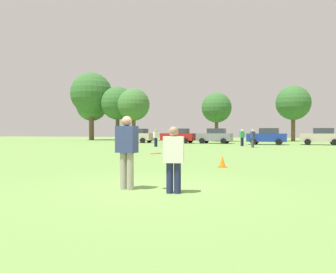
{
  "coord_description": "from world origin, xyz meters",
  "views": [
    {
      "loc": [
        3.08,
        -7.83,
        1.42
      ],
      "look_at": [
        -0.2,
        1.88,
        1.27
      ],
      "focal_mm": 36.26,
      "sensor_mm": 36.0,
      "label": 1
    }
  ],
  "objects": [
    {
      "name": "traffic_cone",
      "position": [
        0.82,
        5.67,
        0.23
      ],
      "size": [
        0.32,
        0.32,
        0.48
      ],
      "color": "#D8590C",
      "rests_on": "ground"
    },
    {
      "name": "player_defender",
      "position": [
        0.71,
        -0.41,
        0.86
      ],
      "size": [
        0.51,
        0.36,
        1.54
      ],
      "color": "#1E234C",
      "rests_on": "ground"
    },
    {
      "name": "tree_west_maple",
      "position": [
        -27.81,
        42.82,
        7.91
      ],
      "size": [
        7.07,
        7.07,
        11.49
      ],
      "color": "brown",
      "rests_on": "ground"
    },
    {
      "name": "tree_east_birch",
      "position": [
        -19.34,
        41.55,
        5.71
      ],
      "size": [
        5.11,
        5.11,
        8.31
      ],
      "color": "brown",
      "rests_on": "ground"
    },
    {
      "name": "parked_car_mid_left",
      "position": [
        -9.21,
        32.7,
        0.92
      ],
      "size": [
        4.28,
        2.37,
        1.82
      ],
      "color": "maroon",
      "rests_on": "ground"
    },
    {
      "name": "parked_car_mid_right",
      "position": [
        1.52,
        31.03,
        0.92
      ],
      "size": [
        4.28,
        2.37,
        1.82
      ],
      "color": "navy",
      "rests_on": "ground"
    },
    {
      "name": "parked_car_near_right",
      "position": [
        7.07,
        32.08,
        0.92
      ],
      "size": [
        4.28,
        2.37,
        1.82
      ],
      "color": "#B7AD99",
      "rests_on": "ground"
    },
    {
      "name": "frisbee",
      "position": [
        0.16,
        -0.12,
        0.89
      ],
      "size": [
        0.27,
        0.27,
        0.06
      ],
      "color": "#E54C33"
    },
    {
      "name": "tree_far_east_pine",
      "position": [
        4.62,
        45.62,
        5.66
      ],
      "size": [
        5.07,
        5.07,
        8.23
      ],
      "color": "brown",
      "rests_on": "ground"
    },
    {
      "name": "tree_west_oak",
      "position": [
        -28.48,
        44.04,
        5.95
      ],
      "size": [
        5.32,
        5.32,
        8.65
      ],
      "color": "brown",
      "rests_on": "ground"
    },
    {
      "name": "tree_east_oak",
      "position": [
        -6.07,
        41.62,
        4.93
      ],
      "size": [
        4.41,
        4.41,
        7.17
      ],
      "color": "brown",
      "rests_on": "ground"
    },
    {
      "name": "parked_car_center",
      "position": [
        -4.66,
        32.96,
        0.92
      ],
      "size": [
        4.28,
        2.37,
        1.82
      ],
      "color": "slate",
      "rests_on": "ground"
    },
    {
      "name": "parked_car_near_left",
      "position": [
        -14.7,
        32.44,
        0.92
      ],
      "size": [
        4.28,
        2.37,
        1.82
      ],
      "color": "#B7AD99",
      "rests_on": "ground"
    },
    {
      "name": "bystander_far_jogger",
      "position": [
        -0.69,
        26.32,
        0.94
      ],
      "size": [
        0.52,
        0.49,
        1.66
      ],
      "color": "#1E234C",
      "rests_on": "ground"
    },
    {
      "name": "bystander_field_marshal",
      "position": [
        0.56,
        23.56,
        0.92
      ],
      "size": [
        0.45,
        0.52,
        1.64
      ],
      "color": "#4C4C51",
      "rests_on": "ground"
    },
    {
      "name": "player_thrower",
      "position": [
        -0.54,
        -0.28,
        1.02
      ],
      "size": [
        0.53,
        0.34,
        1.8
      ],
      "color": "gray",
      "rests_on": "ground"
    },
    {
      "name": "bystander_sideline_watcher",
      "position": [
        -8.29,
        22.27,
        0.94
      ],
      "size": [
        0.48,
        0.52,
        1.66
      ],
      "color": "#1E234C",
      "rests_on": "ground"
    },
    {
      "name": "ground_plane",
      "position": [
        0.0,
        0.0,
        0.0
      ],
      "size": [
        152.61,
        152.61,
        0.0
      ],
      "primitive_type": "plane",
      "color": "#6B9347"
    },
    {
      "name": "tree_center_elm",
      "position": [
        -22.8,
        42.71,
        6.12
      ],
      "size": [
        5.48,
        5.48,
        8.9
      ],
      "color": "brown",
      "rests_on": "ground"
    }
  ]
}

